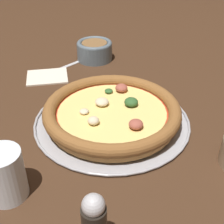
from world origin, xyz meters
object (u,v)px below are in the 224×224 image
Objects in this scene: napkin at (47,76)px; fork at (54,71)px; pizza at (112,112)px; drinking_cup at (4,175)px; bowl_far at (95,50)px; pizza_tray at (112,121)px.

napkin is 0.78× the size of fork.
drinking_cup is at bearing -172.01° from pizza.
fork is at bearing 174.84° from bowl_far.
pizza is 0.31m from fork.
pizza is 2.77× the size of bowl_far.
napkin is at bearing -178.47° from bowl_far.
bowl_far is (0.19, 0.30, 0.03)m from pizza_tray.
fork is (0.05, 0.31, -0.03)m from pizza.
bowl_far is 0.59× the size of fork.
napkin is (0.01, 0.29, -0.00)m from pizza_tray.
napkin reaches higher than fork.
pizza_tray is at bearing -92.32° from napkin.
pizza reaches higher than fork.
fork is (0.04, 0.02, -0.00)m from napkin.
drinking_cup reaches higher than fork.
drinking_cup is at bearing -130.88° from napkin.
drinking_cup is (-0.27, -0.04, 0.04)m from pizza_tray.
napkin is (-0.18, -0.00, -0.03)m from bowl_far.
pizza reaches higher than pizza_tray.
pizza_tray is at bearing 78.08° from fork.
bowl_far reaches higher than pizza_tray.
bowl_far is at bearing 56.83° from pizza.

